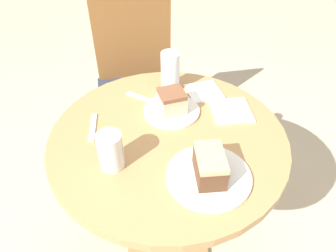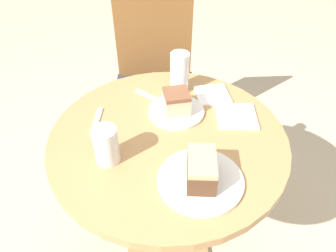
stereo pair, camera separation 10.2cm
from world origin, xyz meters
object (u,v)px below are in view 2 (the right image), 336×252
at_px(glass_water, 179,75).
at_px(cake_slice_far, 201,169).
at_px(plate_near, 176,111).
at_px(glass_lemonade, 106,147).
at_px(cake_slice_near, 176,102).
at_px(chair, 155,81).
at_px(plate_far, 200,180).

bearing_deg(glass_water, cake_slice_far, -81.50).
xyz_separation_m(plate_near, glass_lemonade, (-0.20, -0.23, 0.05)).
bearing_deg(cake_slice_near, cake_slice_far, -76.32).
distance_m(plate_near, cake_slice_near, 0.04).
xyz_separation_m(chair, cake_slice_near, (0.12, -0.60, 0.31)).
bearing_deg(chair, cake_slice_near, -84.13).
bearing_deg(chair, plate_near, -84.13).
bearing_deg(glass_lemonade, plate_near, 49.63).
height_order(cake_slice_near, glass_lemonade, glass_lemonade).
bearing_deg(chair, plate_far, -83.39).
bearing_deg(cake_slice_far, plate_near, 103.68).
height_order(chair, plate_far, chair).
relative_size(cake_slice_near, cake_slice_far, 0.86).
xyz_separation_m(cake_slice_far, glass_lemonade, (-0.27, 0.07, 0.00)).
distance_m(chair, plate_near, 0.67).
bearing_deg(plate_far, cake_slice_near, 103.68).
bearing_deg(glass_water, plate_near, -93.39).
bearing_deg(cake_slice_far, plate_far, -90.00).
relative_size(cake_slice_far, glass_water, 0.78).
relative_size(chair, cake_slice_far, 8.05).
bearing_deg(cake_slice_near, plate_near, -126.87).
relative_size(plate_far, cake_slice_far, 2.01).
height_order(plate_far, glass_water, glass_water).
bearing_deg(glass_water, chair, 105.73).
distance_m(glass_lemonade, glass_water, 0.42).
height_order(plate_far, glass_lemonade, glass_lemonade).
relative_size(plate_far, cake_slice_near, 2.33).
bearing_deg(glass_lemonade, cake_slice_near, 49.63).
height_order(plate_near, plate_far, same).
xyz_separation_m(chair, cake_slice_far, (0.20, -0.90, 0.32)).
bearing_deg(glass_water, plate_far, -81.50).
xyz_separation_m(plate_near, plate_far, (0.07, -0.30, 0.00)).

